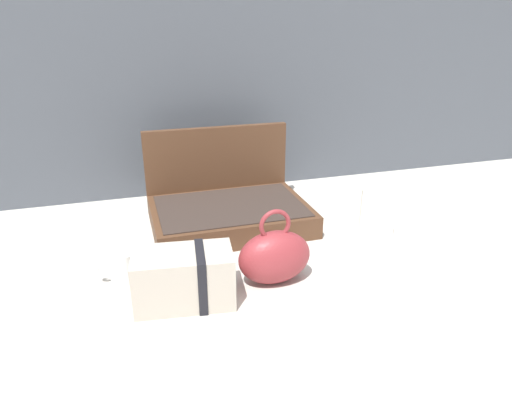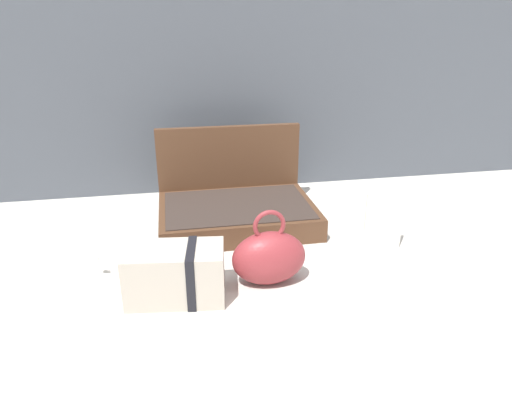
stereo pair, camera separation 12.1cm
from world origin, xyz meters
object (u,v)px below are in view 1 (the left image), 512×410
(cream_toiletry_bag, at_px, (185,278))
(info_card_left, at_px, (377,216))
(open_suitcase, at_px, (227,205))
(teal_pouch_handbag, at_px, (275,256))
(coffee_mug, at_px, (123,266))

(cream_toiletry_bag, height_order, info_card_left, info_card_left)
(open_suitcase, xyz_separation_m, teal_pouch_handbag, (0.03, -0.39, 0.01))
(cream_toiletry_bag, relative_size, info_card_left, 1.42)
(open_suitcase, bearing_deg, info_card_left, -35.10)
(teal_pouch_handbag, xyz_separation_m, coffee_mug, (-0.36, 0.12, -0.03))
(open_suitcase, xyz_separation_m, coffee_mug, (-0.34, -0.27, -0.02))
(coffee_mug, xyz_separation_m, info_card_left, (0.72, 0.00, 0.04))
(cream_toiletry_bag, xyz_separation_m, info_card_left, (0.58, 0.14, 0.02))
(cream_toiletry_bag, bearing_deg, open_suitcase, 64.26)
(teal_pouch_handbag, distance_m, cream_toiletry_bag, 0.23)
(teal_pouch_handbag, relative_size, coffee_mug, 1.88)
(open_suitcase, height_order, cream_toiletry_bag, open_suitcase)
(teal_pouch_handbag, height_order, cream_toiletry_bag, teal_pouch_handbag)
(teal_pouch_handbag, xyz_separation_m, cream_toiletry_bag, (-0.23, -0.02, -0.01))
(info_card_left, bearing_deg, open_suitcase, 151.41)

